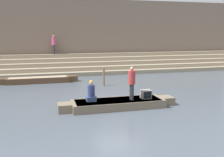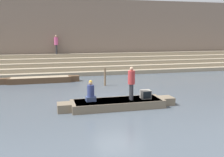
{
  "view_description": "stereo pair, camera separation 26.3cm",
  "coord_description": "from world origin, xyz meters",
  "px_view_note": "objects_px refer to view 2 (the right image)",
  "views": [
    {
      "loc": [
        -3.93,
        -13.35,
        3.77
      ],
      "look_at": [
        -0.3,
        0.2,
        1.31
      ],
      "focal_mm": 42.0,
      "sensor_mm": 36.0,
      "label": 1
    },
    {
      "loc": [
        -3.67,
        -13.42,
        3.77
      ],
      "look_at": [
        -0.3,
        0.2,
        1.31
      ],
      "focal_mm": 42.0,
      "sensor_mm": 36.0,
      "label": 2
    }
  ],
  "objects_px": {
    "tv_set": "(146,94)",
    "moored_boat_shore": "(40,80)",
    "person_standing": "(131,81)",
    "rowboat_main": "(118,104)",
    "mooring_post": "(105,77)",
    "person_on_steps": "(56,43)",
    "person_rowing": "(91,93)"
  },
  "relations": [
    {
      "from": "person_rowing",
      "to": "person_on_steps",
      "type": "height_order",
      "value": "person_on_steps"
    },
    {
      "from": "person_on_steps",
      "to": "rowboat_main",
      "type": "bearing_deg",
      "value": -9.11
    },
    {
      "from": "rowboat_main",
      "to": "person_on_steps",
      "type": "xyz_separation_m",
      "value": [
        -2.48,
        13.55,
        2.55
      ]
    },
    {
      "from": "rowboat_main",
      "to": "person_rowing",
      "type": "bearing_deg",
      "value": 174.06
    },
    {
      "from": "rowboat_main",
      "to": "tv_set",
      "type": "distance_m",
      "value": 1.54
    },
    {
      "from": "person_rowing",
      "to": "moored_boat_shore",
      "type": "bearing_deg",
      "value": 97.35
    },
    {
      "from": "person_standing",
      "to": "moored_boat_shore",
      "type": "relative_size",
      "value": 0.28
    },
    {
      "from": "tv_set",
      "to": "mooring_post",
      "type": "distance_m",
      "value": 5.81
    },
    {
      "from": "rowboat_main",
      "to": "person_on_steps",
      "type": "distance_m",
      "value": 14.01
    },
    {
      "from": "tv_set",
      "to": "moored_boat_shore",
      "type": "height_order",
      "value": "tv_set"
    },
    {
      "from": "rowboat_main",
      "to": "person_rowing",
      "type": "height_order",
      "value": "person_rowing"
    },
    {
      "from": "person_on_steps",
      "to": "tv_set",
      "type": "bearing_deg",
      "value": -3.23
    },
    {
      "from": "tv_set",
      "to": "moored_boat_shore",
      "type": "relative_size",
      "value": 0.08
    },
    {
      "from": "person_rowing",
      "to": "person_on_steps",
      "type": "distance_m",
      "value": 13.63
    },
    {
      "from": "person_standing",
      "to": "tv_set",
      "type": "height_order",
      "value": "person_standing"
    },
    {
      "from": "moored_boat_shore",
      "to": "person_on_steps",
      "type": "height_order",
      "value": "person_on_steps"
    },
    {
      "from": "rowboat_main",
      "to": "person_standing",
      "type": "distance_m",
      "value": 1.35
    },
    {
      "from": "mooring_post",
      "to": "person_on_steps",
      "type": "height_order",
      "value": "person_on_steps"
    },
    {
      "from": "tv_set",
      "to": "person_on_steps",
      "type": "xyz_separation_m",
      "value": [
        -3.97,
        13.61,
        2.14
      ]
    },
    {
      "from": "person_standing",
      "to": "tv_set",
      "type": "distance_m",
      "value": 1.1
    },
    {
      "from": "person_standing",
      "to": "moored_boat_shore",
      "type": "bearing_deg",
      "value": 130.22
    },
    {
      "from": "person_standing",
      "to": "tv_set",
      "type": "bearing_deg",
      "value": 14.98
    },
    {
      "from": "moored_boat_shore",
      "to": "mooring_post",
      "type": "relative_size",
      "value": 4.67
    },
    {
      "from": "mooring_post",
      "to": "person_on_steps",
      "type": "bearing_deg",
      "value": 111.35
    },
    {
      "from": "person_rowing",
      "to": "person_on_steps",
      "type": "xyz_separation_m",
      "value": [
        -1.13,
        13.44,
        1.95
      ]
    },
    {
      "from": "tv_set",
      "to": "rowboat_main",
      "type": "bearing_deg",
      "value": 179.52
    },
    {
      "from": "moored_boat_shore",
      "to": "person_on_steps",
      "type": "relative_size",
      "value": 3.29
    },
    {
      "from": "rowboat_main",
      "to": "person_rowing",
      "type": "distance_m",
      "value": 1.49
    },
    {
      "from": "moored_boat_shore",
      "to": "rowboat_main",
      "type": "bearing_deg",
      "value": -63.28
    },
    {
      "from": "rowboat_main",
      "to": "person_rowing",
      "type": "xyz_separation_m",
      "value": [
        -1.35,
        0.11,
        0.61
      ]
    },
    {
      "from": "person_standing",
      "to": "rowboat_main",
      "type": "bearing_deg",
      "value": -179.71
    },
    {
      "from": "person_rowing",
      "to": "tv_set",
      "type": "xyz_separation_m",
      "value": [
        2.84,
        -0.17,
        -0.2
      ]
    }
  ]
}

